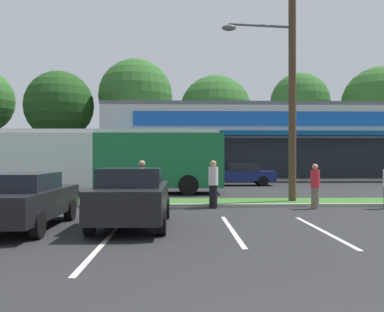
% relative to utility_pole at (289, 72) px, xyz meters
% --- Properties ---
extents(grass_median, '(56.00, 2.20, 0.12)m').
position_rel_utility_pole_xyz_m(grass_median, '(-3.02, 0.15, -5.17)').
color(grass_median, '#386B28').
rests_on(grass_median, ground_plane).
extents(curb_lip, '(56.00, 0.24, 0.12)m').
position_rel_utility_pole_xyz_m(curb_lip, '(-3.02, -1.07, -5.17)').
color(curb_lip, '#99968C').
rests_on(curb_lip, ground_plane).
extents(parking_stripe_0, '(0.12, 4.80, 0.01)m').
position_rel_utility_pole_xyz_m(parking_stripe_0, '(-5.95, -8.15, -5.23)').
color(parking_stripe_0, silver).
rests_on(parking_stripe_0, ground_plane).
extents(parking_stripe_1, '(0.12, 4.80, 0.01)m').
position_rel_utility_pole_xyz_m(parking_stripe_1, '(-2.99, -6.13, -5.23)').
color(parking_stripe_1, silver).
rests_on(parking_stripe_1, ground_plane).
extents(parking_stripe_2, '(0.12, 4.80, 0.01)m').
position_rel_utility_pole_xyz_m(parking_stripe_2, '(-0.72, -6.34, -5.23)').
color(parking_stripe_2, silver).
rests_on(parking_stripe_2, ground_plane).
extents(storefront_building, '(25.77, 14.35, 6.21)m').
position_rel_utility_pole_xyz_m(storefront_building, '(2.34, 22.65, -2.12)').
color(storefront_building, beige).
rests_on(storefront_building, ground_plane).
extents(tree_left, '(7.33, 7.33, 11.04)m').
position_rel_utility_pole_xyz_m(tree_left, '(-17.32, 29.63, 2.13)').
color(tree_left, '#473323').
rests_on(tree_left, ground_plane).
extents(tree_mid_left, '(7.93, 7.93, 12.44)m').
position_rel_utility_pole_xyz_m(tree_mid_left, '(-9.23, 29.96, 3.23)').
color(tree_mid_left, '#473323').
rests_on(tree_mid_left, ground_plane).
extents(tree_mid, '(8.26, 8.26, 11.24)m').
position_rel_utility_pole_xyz_m(tree_mid, '(-0.36, 32.75, 1.87)').
color(tree_mid, '#473323').
rests_on(tree_mid, ground_plane).
extents(tree_mid_right, '(6.47, 6.47, 11.08)m').
position_rel_utility_pole_xyz_m(tree_mid_right, '(8.69, 30.23, 2.59)').
color(tree_mid_right, '#473323').
rests_on(tree_mid_right, ground_plane).
extents(tree_right, '(8.12, 8.12, 11.45)m').
position_rel_utility_pole_xyz_m(tree_right, '(16.84, 28.55, 2.15)').
color(tree_right, '#473323').
rests_on(tree_right, ground_plane).
extents(utility_pole, '(3.10, 2.39, 9.77)m').
position_rel_utility_pole_xyz_m(utility_pole, '(0.00, 0.00, 0.00)').
color(utility_pole, '#4C3826').
rests_on(utility_pole, ground_plane).
extents(city_bus, '(11.73, 2.90, 3.25)m').
position_rel_utility_pole_xyz_m(city_bus, '(-7.98, 5.26, -3.47)').
color(city_bus, '#196638').
rests_on(city_bus, ground_plane).
extents(car_0, '(4.21, 1.93, 1.61)m').
position_rel_utility_pole_xyz_m(car_0, '(-10.46, 11.05, -4.41)').
color(car_0, slate).
rests_on(car_0, ground_plane).
extents(car_1, '(1.91, 4.55, 1.57)m').
position_rel_utility_pole_xyz_m(car_1, '(-5.59, -5.53, -4.42)').
color(car_1, black).
rests_on(car_1, ground_plane).
extents(car_2, '(4.56, 1.99, 1.45)m').
position_rel_utility_pole_xyz_m(car_2, '(-0.40, 11.45, -4.48)').
color(car_2, navy).
rests_on(car_2, ground_plane).
extents(car_3, '(1.98, 4.69, 1.45)m').
position_rel_utility_pole_xyz_m(car_3, '(-8.42, -5.88, -4.47)').
color(car_3, black).
rests_on(car_3, ground_plane).
extents(pedestrian_near_bench, '(0.35, 0.35, 1.74)m').
position_rel_utility_pole_xyz_m(pedestrian_near_bench, '(-3.12, -1.46, -4.36)').
color(pedestrian_near_bench, black).
rests_on(pedestrian_near_bench, ground_plane).
extents(pedestrian_mid, '(0.33, 0.33, 1.62)m').
position_rel_utility_pole_xyz_m(pedestrian_mid, '(0.52, -1.72, -4.42)').
color(pedestrian_mid, '#726651').
rests_on(pedestrian_mid, ground_plane).
extents(pedestrian_far, '(0.35, 0.35, 1.74)m').
position_rel_utility_pole_xyz_m(pedestrian_far, '(-5.66, -1.92, -4.35)').
color(pedestrian_far, black).
rests_on(pedestrian_far, ground_plane).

